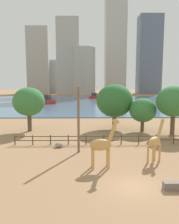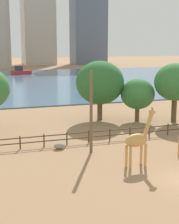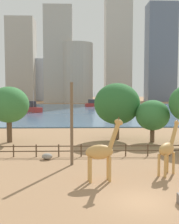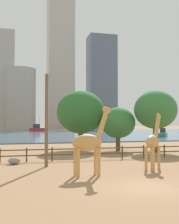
{
  "view_description": "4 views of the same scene",
  "coord_description": "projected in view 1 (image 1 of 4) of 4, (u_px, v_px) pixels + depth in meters",
  "views": [
    {
      "loc": [
        -3.71,
        -15.98,
        8.0
      ],
      "look_at": [
        -3.04,
        22.69,
        2.94
      ],
      "focal_mm": 35.0,
      "sensor_mm": 36.0,
      "label": 1
    },
    {
      "loc": [
        -14.7,
        -20.22,
        9.79
      ],
      "look_at": [
        -2.41,
        15.47,
        2.5
      ],
      "focal_mm": 55.0,
      "sensor_mm": 36.0,
      "label": 2
    },
    {
      "loc": [
        -3.72,
        -16.77,
        6.89
      ],
      "look_at": [
        -2.44,
        23.83,
        3.73
      ],
      "focal_mm": 45.0,
      "sensor_mm": 36.0,
      "label": 3
    },
    {
      "loc": [
        -6.93,
        -14.35,
        3.58
      ],
      "look_at": [
        1.26,
        17.1,
        4.84
      ],
      "focal_mm": 45.0,
      "sensor_mm": 36.0,
      "label": 4
    }
  ],
  "objects": [
    {
      "name": "feeding_trough",
      "position": [
        175.0,
        186.0,
        16.55
      ],
      "size": [
        1.8,
        0.6,
        0.6
      ],
      "primitive_type": "cube",
      "color": "#72665B",
      "rests_on": "ground"
    },
    {
      "name": "enclosure_fence",
      "position": [
        113.0,
        139.0,
        28.74
      ],
      "size": [
        26.12,
        0.14,
        1.3
      ],
      "color": "#4C3826",
      "rests_on": "ground"
    },
    {
      "name": "tree_right_tall",
      "position": [
        115.0,
        101.0,
        38.26
      ],
      "size": [
        6.38,
        6.38,
        7.88
      ],
      "color": "brown",
      "rests_on": "ground"
    },
    {
      "name": "skyline_tower_short",
      "position": [
        58.0,
        77.0,
        182.31
      ],
      "size": [
        15.81,
        9.62,
        27.12
      ],
      "primitive_type": "cube",
      "color": "#939EAD",
      "rests_on": "ground"
    },
    {
      "name": "giraffe_companion",
      "position": [
        155.0,
        141.0,
        22.22
      ],
      "size": [
        2.57,
        2.57,
        4.51
      ],
      "rotation": [
        0.0,
        0.0,
        0.79
      ],
      "color": "tan",
      "rests_on": "ground"
    },
    {
      "name": "tree_left_large",
      "position": [
        174.0,
        102.0,
        33.97
      ],
      "size": [
        5.37,
        5.37,
        7.66
      ],
      "color": "brown",
      "rests_on": "ground"
    },
    {
      "name": "skyline_tower_needle",
      "position": [
        149.0,
        55.0,
        169.35
      ],
      "size": [
        17.48,
        12.46,
        59.37
      ],
      "primitive_type": "cube",
      "color": "slate",
      "rests_on": "ground"
    },
    {
      "name": "skyline_block_central",
      "position": [
        68.0,
        57.0,
        154.26
      ],
      "size": [
        15.53,
        12.23,
        52.69
      ],
      "primitive_type": "cube",
      "color": "#ADA89E",
      "rests_on": "ground"
    },
    {
      "name": "boat_sailboat",
      "position": [
        48.0,
        100.0,
        86.43
      ],
      "size": [
        6.52,
        7.65,
        6.73
      ],
      "rotation": [
        0.0,
        0.0,
        5.33
      ],
      "color": "#B22D28",
      "rests_on": "harbor_water"
    },
    {
      "name": "harbor_water",
      "position": [
        94.0,
        102.0,
        93.26
      ],
      "size": [
        180.0,
        86.0,
        0.2
      ],
      "primitive_type": "cube",
      "color": "#476B8C",
      "rests_on": "ground"
    },
    {
      "name": "boat_tug",
      "position": [
        95.0,
        97.0,
        114.79
      ],
      "size": [
        7.03,
        3.57,
        6.04
      ],
      "rotation": [
        0.0,
        0.0,
        0.18
      ],
      "color": "#B22D28",
      "rests_on": "harbor_water"
    },
    {
      "name": "ground_plane",
      "position": [
        94.0,
        102.0,
        96.25
      ],
      "size": [
        400.0,
        400.0,
        0.0
      ],
      "primitive_type": "plane",
      "color": "#9E7551"
    },
    {
      "name": "tree_center_broad",
      "position": [
        29.0,
        102.0,
        36.26
      ],
      "size": [
        5.27,
        5.27,
        7.38
      ],
      "color": "brown",
      "rests_on": "ground"
    },
    {
      "name": "skyline_tower_glass",
      "position": [
        39.0,
        61.0,
        174.26
      ],
      "size": [
        16.87,
        15.06,
        51.33
      ],
      "primitive_type": "cube",
      "color": "#ADA89E",
      "rests_on": "ground"
    },
    {
      "name": "skyline_block_left",
      "position": [
        83.0,
        72.0,
        154.84
      ],
      "size": [
        17.88,
        17.88,
        32.78
      ],
      "primitive_type": "cylinder",
      "color": "#ADA89E",
      "rests_on": "ground"
    },
    {
      "name": "tree_left_small",
      "position": [
        143.0,
        110.0,
        36.26
      ],
      "size": [
        4.45,
        4.45,
        5.6
      ],
      "color": "brown",
      "rests_on": "ground"
    },
    {
      "name": "skyline_block_right",
      "position": [
        115.0,
        34.0,
        172.45
      ],
      "size": [
        16.17,
        15.16,
        93.41
      ],
      "primitive_type": "cube",
      "color": "#B7B2A8",
      "rests_on": "ground"
    },
    {
      "name": "boulder_near_fence",
      "position": [
        59.0,
        145.0,
        27.55
      ],
      "size": [
        1.05,
        0.82,
        0.61
      ],
      "primitive_type": "ellipsoid",
      "color": "gray",
      "rests_on": "ground"
    },
    {
      "name": "giraffe_tall",
      "position": [
        102.0,
        145.0,
        20.61
      ],
      "size": [
        3.0,
        1.14,
        4.9
      ],
      "rotation": [
        0.0,
        0.0,
        0.14
      ],
      "color": "tan",
      "rests_on": "ground"
    },
    {
      "name": "utility_pole",
      "position": [
        78.0,
        120.0,
        25.1
      ],
      "size": [
        0.28,
        0.28,
        7.62
      ],
      "primitive_type": "cylinder",
      "color": "brown",
      "rests_on": "ground"
    }
  ]
}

